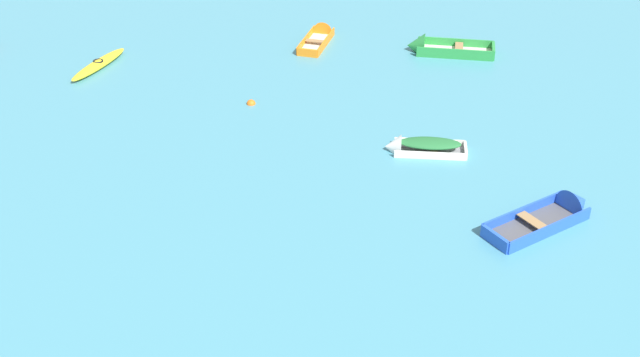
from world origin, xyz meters
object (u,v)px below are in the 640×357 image
object	(u,v)px
rowboat_white_far_right	(416,146)
mooring_buoy_trailing	(251,104)
rowboat_blue_center	(559,212)
kayak_yellow_far_back	(99,64)
rowboat_green_near_left	(434,48)
rowboat_orange_near_right	(321,35)

from	to	relation	value
rowboat_white_far_right	mooring_buoy_trailing	xyz separation A→B (m)	(-6.17, 3.72, -0.22)
rowboat_blue_center	rowboat_white_far_right	size ratio (longest dim) A/B	1.33
mooring_buoy_trailing	rowboat_white_far_right	bearing A→B (deg)	-31.11
rowboat_blue_center	kayak_yellow_far_back	distance (m)	20.41
rowboat_blue_center	rowboat_white_far_right	world-z (taller)	rowboat_blue_center
kayak_yellow_far_back	mooring_buoy_trailing	bearing A→B (deg)	-26.48
rowboat_white_far_right	mooring_buoy_trailing	bearing A→B (deg)	148.89
rowboat_green_near_left	mooring_buoy_trailing	world-z (taller)	rowboat_green_near_left
rowboat_blue_center	rowboat_white_far_right	bearing A→B (deg)	135.42
rowboat_blue_center	kayak_yellow_far_back	size ratio (longest dim) A/B	1.09
kayak_yellow_far_back	mooring_buoy_trailing	distance (m)	7.59
rowboat_white_far_right	rowboat_orange_near_right	bearing A→B (deg)	108.33
kayak_yellow_far_back	rowboat_white_far_right	bearing A→B (deg)	-28.74
rowboat_orange_near_right	rowboat_white_far_right	bearing A→B (deg)	-71.67
rowboat_blue_center	rowboat_white_far_right	xyz separation A→B (m)	(-4.13, 4.07, 0.04)
rowboat_blue_center	kayak_yellow_far_back	world-z (taller)	rowboat_blue_center
rowboat_orange_near_right	mooring_buoy_trailing	xyz separation A→B (m)	(-2.71, -6.72, -0.16)
rowboat_blue_center	mooring_buoy_trailing	xyz separation A→B (m)	(-10.29, 7.79, -0.19)
rowboat_orange_near_right	mooring_buoy_trailing	size ratio (longest dim) A/B	9.35
rowboat_orange_near_right	kayak_yellow_far_back	distance (m)	10.07
rowboat_white_far_right	kayak_yellow_far_back	distance (m)	14.78
rowboat_green_near_left	rowboat_orange_near_right	bearing A→B (deg)	162.75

